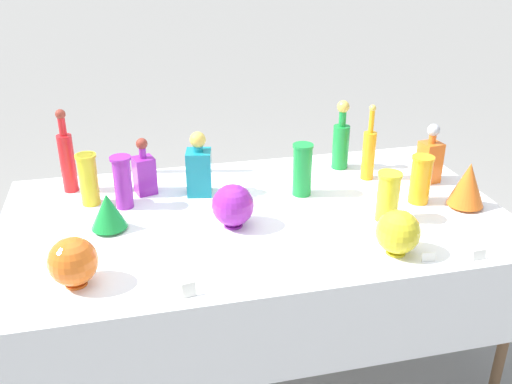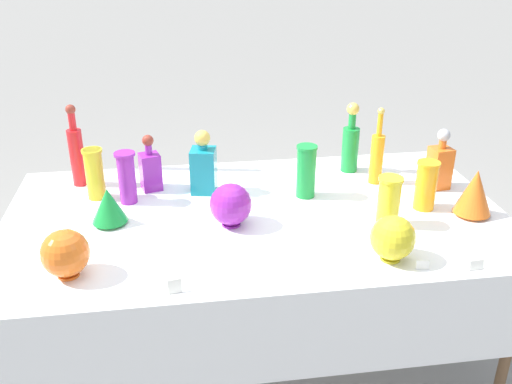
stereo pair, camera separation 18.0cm
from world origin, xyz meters
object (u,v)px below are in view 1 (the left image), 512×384
Objects in this scene: round_bowl_2 at (233,205)px; slender_vase_1 at (388,195)px; cardboard_box_behind_left at (141,235)px; slender_vase_3 at (88,178)px; round_bowl_1 at (73,262)px; tall_bottle_1 at (369,152)px; tall_bottle_2 at (341,141)px; tall_bottle_0 at (67,158)px; square_decanter_0 at (199,168)px; slender_vase_2 at (421,178)px; slender_vase_4 at (123,181)px; square_decanter_2 at (144,172)px; slender_vase_0 at (302,168)px; fluted_vase_1 at (468,184)px; square_decanter_1 at (430,158)px; round_bowl_0 at (398,232)px; fluted_vase_0 at (108,211)px.

slender_vase_1 is at bearing -8.19° from round_bowl_2.
slender_vase_1 is 0.35× the size of cardboard_box_behind_left.
round_bowl_1 is at bearing -93.12° from slender_vase_3.
tall_bottle_1 is 0.18m from tall_bottle_2.
square_decanter_0 is (0.57, -0.16, -0.04)m from tall_bottle_0.
tall_bottle_0 is 1.55m from slender_vase_2.
slender_vase_1 reaches higher than round_bowl_2.
square_decanter_0 reaches higher than slender_vase_2.
square_decanter_0 is 0.34m from slender_vase_4.
slender_vase_4 reaches higher than slender_vase_2.
tall_bottle_1 is 1.13m from slender_vase_4.
square_decanter_2 is 1.47× the size of round_bowl_2.
slender_vase_0 is 0.70m from fluted_vase_1.
square_decanter_1 is 1.66× the size of round_bowl_0.
square_decanter_0 is 0.82m from slender_vase_1.
tall_bottle_2 is 1.49× the size of slender_vase_4.
square_decanter_2 reaches higher than slender_vase_1.
slender_vase_0 reaches higher than slender_vase_4.
slender_vase_2 reaches higher than cardboard_box_behind_left.
slender_vase_4 is at bearing 160.74° from slender_vase_1.
round_bowl_1 is (-0.51, -0.62, -0.03)m from square_decanter_0.
fluted_vase_0 is at bearing 170.40° from round_bowl_2.
slender_vase_1 is at bearing -27.30° from square_decanter_2.
slender_vase_1 is 0.24m from slender_vase_2.
square_decanter_0 is at bearing 178.92° from tall_bottle_1.
square_decanter_1 is at bearing 18.03° from round_bowl_1.
square_decanter_0 reaches higher than square_decanter_1.
round_bowl_1 is (-1.31, -0.61, -0.04)m from tall_bottle_1.
slender_vase_1 is at bearing -19.94° from slender_vase_3.
tall_bottle_0 reaches higher than tall_bottle_1.
tall_bottle_0 is 0.19m from slender_vase_3.
square_decanter_1 is 1.83× the size of fluted_vase_0.
slender_vase_1 is (1.27, -0.59, -0.05)m from tall_bottle_0.
tall_bottle_0 is 1.06× the size of tall_bottle_1.
square_decanter_2 is 1.30× the size of fluted_vase_1.
round_bowl_2 is at bearing 176.84° from fluted_vase_1.
fluted_vase_1 is 1.13× the size of round_bowl_2.
slender_vase_1 is 1.10m from slender_vase_4.
square_decanter_1 reaches higher than slender_vase_4.
square_decanter_0 is 0.96m from slender_vase_2.
round_bowl_2 is at bearing -147.95° from slender_vase_0.
slender_vase_1 is at bearing -49.68° from cardboard_box_behind_left.
tall_bottle_2 is at bearing 4.76° from square_decanter_2.
square_decanter_2 is at bearing 161.12° from fluted_vase_1.
tall_bottle_0 is 2.16× the size of round_bowl_2.
slender_vase_3 reaches higher than slender_vase_2.
tall_bottle_1 is at bearing -0.82° from slender_vase_3.
tall_bottle_1 is 1.06× the size of tall_bottle_2.
square_decanter_1 is at bearing -1.93° from slender_vase_4.
slender_vase_1 reaches higher than round_bowl_0.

